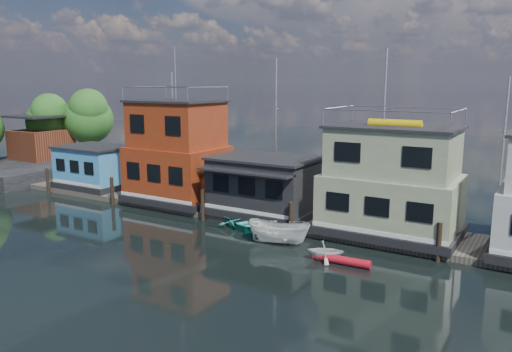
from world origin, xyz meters
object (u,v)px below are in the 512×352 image
Objects in this scene: houseboat_red at (178,153)px; motorboat at (279,232)px; houseboat_dark at (265,185)px; dinghy_white at (325,250)px; red_kayak at (342,260)px; dinghy_teal at (246,223)px; houseboat_green at (392,183)px; houseboat_blue at (96,167)px.

motorboat is at bearing -22.06° from houseboat_red.
houseboat_red is at bearing 179.86° from houseboat_dark.
houseboat_red reaches higher than dinghy_white.
dinghy_white reaches higher than red_kayak.
houseboat_red is at bearing 158.08° from red_kayak.
motorboat reaches higher than red_kayak.
houseboat_dark reaches higher than dinghy_teal.
houseboat_dark is 9.07m from houseboat_green.
red_kayak is at bearing -20.05° from houseboat_red.
dinghy_white is (-1.87, -5.79, -2.99)m from houseboat_green.
houseboat_blue is 17.50m from houseboat_dark.
dinghy_teal is 1.88× the size of dinghy_white.
houseboat_blue is at bearing 105.20° from dinghy_teal.
dinghy_white is 0.53× the size of motorboat.
houseboat_red is 17.01m from houseboat_green.
houseboat_blue is 9.69m from houseboat_red.
motorboat reaches higher than dinghy_white.
red_kayak is 1.09m from dinghy_white.
red_kayak is (25.67, -5.90, -1.97)m from houseboat_blue.
houseboat_green is at bearing 80.11° from red_kayak.
houseboat_red is 8.18m from houseboat_dark.
dinghy_white is (6.86, -2.78, 0.15)m from dinghy_teal.
dinghy_teal is (8.28, -3.01, -3.69)m from houseboat_red.
houseboat_blue is 25.36m from dinghy_white.
motorboat is at bearing -52.05° from houseboat_dark.
red_kayak is at bearing -98.01° from houseboat_green.
houseboat_blue is at bearing 179.94° from houseboat_dark.
motorboat is at bearing 50.80° from dinghy_white.
houseboat_blue is 0.76× the size of houseboat_green.
houseboat_green is 9.75m from dinghy_teal.
houseboat_red is at bearing 94.83° from dinghy_teal.
houseboat_green is 6.82m from red_kayak.
houseboat_dark is at bearing -0.14° from houseboat_red.
dinghy_white is at bearing -87.28° from dinghy_teal.
motorboat is at bearing -138.38° from houseboat_green.
houseboat_blue is 0.86× the size of houseboat_dark.
houseboat_blue is at bearing 71.45° from motorboat.
houseboat_blue is 18.12m from dinghy_teal.
red_kayak is (8.17, -5.88, -2.18)m from houseboat_dark.
houseboat_green is (17.00, 0.00, -0.55)m from houseboat_red.
houseboat_dark is 1.86× the size of dinghy_teal.
red_kayak is 1.50× the size of dinghy_white.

